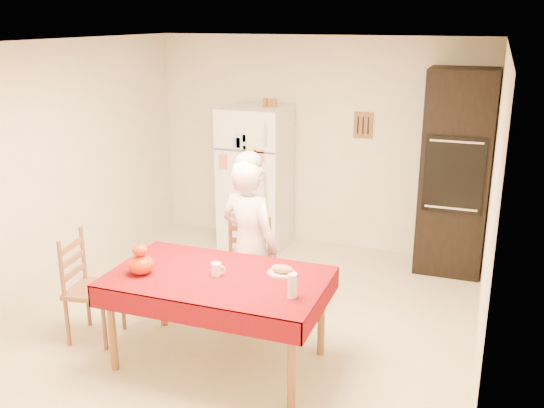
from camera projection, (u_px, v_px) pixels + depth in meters
The scene contains 17 objects.
floor at pixel (247, 321), 5.60m from camera, with size 4.50×4.50×0.00m, color #C7BA8F.
room_shell at pixel (245, 149), 5.12m from camera, with size 4.02×4.52×2.51m.
refrigerator at pixel (256, 178), 7.25m from camera, with size 0.75×0.74×1.70m.
oven_cabinet at pixel (455, 173), 6.47m from camera, with size 0.70×0.62×2.20m.
dining_table at pixel (218, 284), 4.75m from camera, with size 1.70×1.00×0.76m.
chair_far at pixel (249, 266), 5.55m from camera, with size 0.52×0.51×0.95m.
chair_left at pixel (86, 283), 5.19m from camera, with size 0.46×0.47×0.95m.
seated_woman at pixel (250, 246), 5.28m from camera, with size 0.57×0.38×1.57m, color silver.
coffee_mug at pixel (216, 269), 4.72m from camera, with size 0.08×0.08×0.10m, color white.
pumpkin_lower at pixel (141, 264), 4.74m from camera, with size 0.21×0.21×0.15m, color #E84505.
pumpkin_upper at pixel (140, 250), 4.71m from camera, with size 0.12×0.12×0.09m, color #E74A05.
wine_glass at pixel (292, 286), 4.34m from camera, with size 0.07×0.07×0.18m, color silver.
bread_plate at pixel (282, 274), 4.74m from camera, with size 0.24×0.24×0.02m, color silver.
bread_loaf at pixel (282, 269), 4.73m from camera, with size 0.18×0.10×0.06m, color tan.
spice_jar_left at pixel (265, 102), 6.99m from camera, with size 0.05×0.05×0.10m, color brown.
spice_jar_mid at pixel (269, 103), 6.97m from camera, with size 0.05×0.05×0.10m, color #945D1A.
spice_jar_right at pixel (275, 103), 6.95m from camera, with size 0.05×0.05×0.10m, color brown.
Camera 1 is at (1.94, -4.64, 2.69)m, focal length 40.00 mm.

